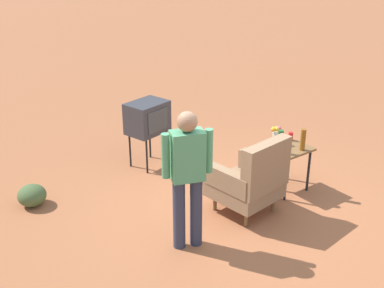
{
  "coord_description": "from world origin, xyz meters",
  "views": [
    {
      "loc": [
        3.73,
        3.99,
        3.3
      ],
      "look_at": [
        0.07,
        -0.98,
        0.65
      ],
      "focal_mm": 45.3,
      "sensor_mm": 36.0,
      "label": 1
    }
  ],
  "objects_px": {
    "person_standing": "(187,173)",
    "bottle_tall_amber": "(303,140)",
    "soda_can_red": "(291,136)",
    "side_table": "(287,153)",
    "soda_can_blue": "(283,142)",
    "bottle_wine_green": "(280,142)",
    "armchair": "(251,179)",
    "flower_vase": "(276,135)",
    "tv_on_stand": "(147,118)"
  },
  "relations": [
    {
      "from": "bottle_tall_amber",
      "to": "tv_on_stand",
      "type": "bearing_deg",
      "value": -58.81
    },
    {
      "from": "soda_can_blue",
      "to": "soda_can_red",
      "type": "height_order",
      "value": "same"
    },
    {
      "from": "soda_can_red",
      "to": "flower_vase",
      "type": "relative_size",
      "value": 0.46
    },
    {
      "from": "armchair",
      "to": "soda_can_red",
      "type": "height_order",
      "value": "armchair"
    },
    {
      "from": "side_table",
      "to": "bottle_wine_green",
      "type": "distance_m",
      "value": 0.35
    },
    {
      "from": "soda_can_red",
      "to": "soda_can_blue",
      "type": "bearing_deg",
      "value": 17.0
    },
    {
      "from": "armchair",
      "to": "bottle_tall_amber",
      "type": "xyz_separation_m",
      "value": [
        -0.93,
        -0.01,
        0.3
      ]
    },
    {
      "from": "person_standing",
      "to": "soda_can_blue",
      "type": "height_order",
      "value": "person_standing"
    },
    {
      "from": "bottle_wine_green",
      "to": "bottle_tall_amber",
      "type": "bearing_deg",
      "value": 159.53
    },
    {
      "from": "armchair",
      "to": "soda_can_blue",
      "type": "distance_m",
      "value": 0.89
    },
    {
      "from": "tv_on_stand",
      "to": "flower_vase",
      "type": "relative_size",
      "value": 3.89
    },
    {
      "from": "person_standing",
      "to": "bottle_wine_green",
      "type": "distance_m",
      "value": 1.69
    },
    {
      "from": "armchair",
      "to": "side_table",
      "type": "height_order",
      "value": "armchair"
    },
    {
      "from": "person_standing",
      "to": "soda_can_red",
      "type": "xyz_separation_m",
      "value": [
        -2.11,
        -0.43,
        -0.23
      ]
    },
    {
      "from": "bottle_tall_amber",
      "to": "flower_vase",
      "type": "distance_m",
      "value": 0.38
    },
    {
      "from": "tv_on_stand",
      "to": "side_table",
      "type": "bearing_deg",
      "value": 122.03
    },
    {
      "from": "side_table",
      "to": "person_standing",
      "type": "bearing_deg",
      "value": 8.75
    },
    {
      "from": "bottle_tall_amber",
      "to": "flower_vase",
      "type": "height_order",
      "value": "bottle_tall_amber"
    },
    {
      "from": "person_standing",
      "to": "bottle_tall_amber",
      "type": "distance_m",
      "value": 1.99
    },
    {
      "from": "side_table",
      "to": "soda_can_red",
      "type": "bearing_deg",
      "value": -146.62
    },
    {
      "from": "flower_vase",
      "to": "person_standing",
      "type": "bearing_deg",
      "value": 13.81
    },
    {
      "from": "soda_can_blue",
      "to": "bottle_tall_amber",
      "type": "distance_m",
      "value": 0.29
    },
    {
      "from": "soda_can_red",
      "to": "bottle_tall_amber",
      "type": "distance_m",
      "value": 0.36
    },
    {
      "from": "side_table",
      "to": "person_standing",
      "type": "distance_m",
      "value": 1.96
    },
    {
      "from": "side_table",
      "to": "tv_on_stand",
      "type": "distance_m",
      "value": 2.14
    },
    {
      "from": "bottle_wine_green",
      "to": "flower_vase",
      "type": "relative_size",
      "value": 1.21
    },
    {
      "from": "soda_can_blue",
      "to": "bottle_wine_green",
      "type": "distance_m",
      "value": 0.27
    },
    {
      "from": "soda_can_blue",
      "to": "flower_vase",
      "type": "height_order",
      "value": "flower_vase"
    },
    {
      "from": "armchair",
      "to": "person_standing",
      "type": "xyz_separation_m",
      "value": [
        1.05,
        0.09,
        0.44
      ]
    },
    {
      "from": "armchair",
      "to": "person_standing",
      "type": "height_order",
      "value": "person_standing"
    },
    {
      "from": "side_table",
      "to": "bottle_wine_green",
      "type": "bearing_deg",
      "value": 18.23
    },
    {
      "from": "bottle_wine_green",
      "to": "soda_can_red",
      "type": "bearing_deg",
      "value": -154.18
    },
    {
      "from": "tv_on_stand",
      "to": "soda_can_red",
      "type": "relative_size",
      "value": 8.44
    },
    {
      "from": "tv_on_stand",
      "to": "bottle_wine_green",
      "type": "distance_m",
      "value": 2.09
    },
    {
      "from": "soda_can_blue",
      "to": "soda_can_red",
      "type": "distance_m",
      "value": 0.24
    },
    {
      "from": "soda_can_blue",
      "to": "soda_can_red",
      "type": "relative_size",
      "value": 1.0
    },
    {
      "from": "soda_can_blue",
      "to": "bottle_wine_green",
      "type": "bearing_deg",
      "value": 34.32
    },
    {
      "from": "side_table",
      "to": "soda_can_blue",
      "type": "height_order",
      "value": "soda_can_blue"
    },
    {
      "from": "bottle_wine_green",
      "to": "flower_vase",
      "type": "distance_m",
      "value": 0.28
    },
    {
      "from": "person_standing",
      "to": "bottle_wine_green",
      "type": "height_order",
      "value": "person_standing"
    },
    {
      "from": "side_table",
      "to": "bottle_tall_amber",
      "type": "relative_size",
      "value": 2.17
    },
    {
      "from": "flower_vase",
      "to": "armchair",
      "type": "bearing_deg",
      "value": 24.97
    },
    {
      "from": "side_table",
      "to": "bottle_tall_amber",
      "type": "height_order",
      "value": "bottle_tall_amber"
    },
    {
      "from": "side_table",
      "to": "tv_on_stand",
      "type": "bearing_deg",
      "value": -57.97
    },
    {
      "from": "bottle_tall_amber",
      "to": "soda_can_red",
      "type": "bearing_deg",
      "value": -110.8
    },
    {
      "from": "soda_can_red",
      "to": "bottle_wine_green",
      "type": "bearing_deg",
      "value": 25.82
    },
    {
      "from": "side_table",
      "to": "person_standing",
      "type": "xyz_separation_m",
      "value": [
        1.9,
        0.29,
        0.39
      ]
    },
    {
      "from": "side_table",
      "to": "soda_can_blue",
      "type": "bearing_deg",
      "value": -68.42
    },
    {
      "from": "bottle_wine_green",
      "to": "soda_can_blue",
      "type": "bearing_deg",
      "value": -145.68
    },
    {
      "from": "soda_can_red",
      "to": "side_table",
      "type": "bearing_deg",
      "value": 33.38
    }
  ]
}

